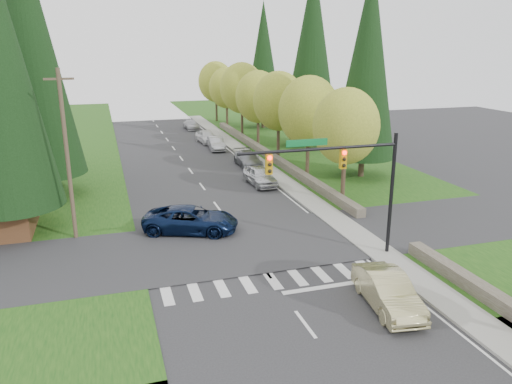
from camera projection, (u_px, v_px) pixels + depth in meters
name	position (u px, v px, depth m)	size (l,w,h in m)	color
ground	(296.00, 312.00, 21.75)	(120.00, 120.00, 0.00)	#28282B
grass_east	(350.00, 177.00, 43.73)	(14.00, 110.00, 0.06)	#174512
grass_west	(30.00, 204.00, 36.38)	(14.00, 110.00, 0.06)	#174512
cross_street	(246.00, 245.00, 29.07)	(120.00, 8.00, 0.10)	#28282B
sidewalk_east	(277.00, 176.00, 43.83)	(1.80, 80.00, 0.13)	gray
curb_east	(268.00, 177.00, 43.59)	(0.20, 80.00, 0.13)	gray
stone_wall_south	(510.00, 309.00, 21.33)	(0.70, 14.00, 0.70)	#4C4438
stone_wall_north	(267.00, 154.00, 51.56)	(0.70, 40.00, 0.70)	#4C4438
traffic_signal	(345.00, 170.00, 25.68)	(8.70, 0.37, 6.80)	black
utility_pole	(67.00, 155.00, 28.59)	(1.60, 0.24, 10.00)	#473828
decid_tree_0	(346.00, 126.00, 35.58)	(4.80, 4.80, 8.37)	#38281C
decid_tree_1	(309.00, 111.00, 41.96)	(5.20, 5.20, 8.80)	#38281C
decid_tree_2	(279.00, 101.00, 48.28)	(5.00, 5.00, 8.82)	#38281C
decid_tree_3	(258.00, 97.00, 54.79)	(5.00, 5.00, 8.55)	#38281C
decid_tree_4	(242.00, 88.00, 61.12)	(5.40, 5.40, 9.18)	#38281C
decid_tree_5	(227.00, 88.00, 67.62)	(4.80, 4.80, 8.30)	#38281C
decid_tree_6	(216.00, 82.00, 73.97)	(5.20, 5.20, 8.86)	#38281C
conifer_w_c	(28.00, 43.00, 35.29)	(6.46, 6.46, 20.80)	#38281C
conifer_w_e	(12.00, 56.00, 40.50)	(5.78, 5.78, 18.80)	#38281C
conifer_e_a	(368.00, 62.00, 41.23)	(5.44, 5.44, 17.80)	#38281C
conifer_e_b	(312.00, 48.00, 54.06)	(6.12, 6.12, 19.80)	#38281C
conifer_e_c	(263.00, 59.00, 67.02)	(5.10, 5.10, 16.80)	#38281C
sedan_champagne	(388.00, 291.00, 21.96)	(1.67, 4.79, 1.58)	#CFC58A
suv_navy	(191.00, 220.00, 30.84)	(2.68, 5.82, 1.62)	#0A1736
parked_car_a	(260.00, 176.00, 41.29)	(1.82, 4.52, 1.54)	silver
parked_car_b	(248.00, 159.00, 47.64)	(1.96, 4.82, 1.40)	gray
parked_car_c	(216.00, 143.00, 55.05)	(1.52, 4.35, 1.43)	#A4A4A8
parked_car_d	(207.00, 137.00, 58.84)	(1.76, 4.38, 1.49)	silver
parked_car_e	(191.00, 125.00, 68.30)	(1.72, 4.23, 1.23)	#A8A9AD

